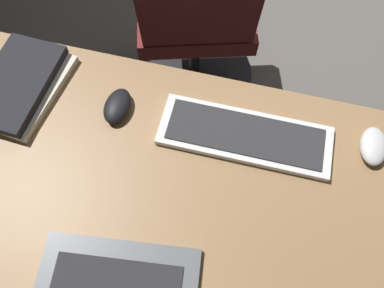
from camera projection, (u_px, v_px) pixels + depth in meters
name	position (u px, v px, depth m)	size (l,w,h in m)	color
desk	(187.00, 212.00, 0.91)	(2.20, 0.73, 0.73)	#936D47
drawer_pedestal	(111.00, 228.00, 1.22)	(0.40, 0.51, 0.69)	#936D47
keyboard_main	(245.00, 136.00, 0.92)	(0.42, 0.14, 0.02)	silver
mouse_main	(117.00, 106.00, 0.95)	(0.06, 0.10, 0.03)	black
mouse_spare	(374.00, 146.00, 0.90)	(0.06, 0.10, 0.03)	silver
book_stack_near	(19.00, 85.00, 0.97)	(0.21, 0.29, 0.04)	beige
office_chair	(196.00, 25.00, 1.44)	(0.56, 0.60, 0.97)	maroon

